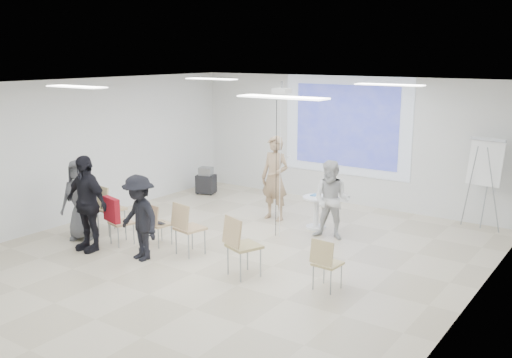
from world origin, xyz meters
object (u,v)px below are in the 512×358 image
Objects in this scene: chair_right_inner at (239,242)px; audience_left at (86,196)px; audience_outer at (81,195)px; av_cart at (206,181)px; chair_right_far at (325,260)px; laptop at (160,222)px; player_left at (275,173)px; flipchart_easel at (486,163)px; chair_center at (186,225)px; pedestal_table at (316,210)px; chair_far_left at (107,205)px; audience_mid at (139,212)px; chair_left_mid at (118,220)px; player_right at (332,196)px; chair_left_inner at (157,221)px.

audience_left is (-3.03, -0.52, 0.41)m from chair_right_inner.
chair_right_inner is 3.65m from audience_outer.
audience_left is at bearing -95.18° from av_cart.
laptop is (-3.53, 0.13, -0.05)m from chair_right_far.
player_left is at bearing -36.48° from av_cart.
flipchart_easel is at bearing -127.81° from laptop.
flipchart_easel is at bearing 27.79° from player_left.
chair_center is 1.39m from chair_right_inner.
pedestal_table is at bearing 53.28° from audience_left.
chair_center is (2.10, -0.03, -0.02)m from chair_far_left.
pedestal_table is 0.37× the size of flipchart_easel.
audience_mid is at bearing -120.24° from chair_center.
audience_mid is (0.26, -0.77, 0.42)m from laptop.
chair_far_left is 0.99× the size of chair_right_inner.
audience_mid reaches higher than laptop.
audience_left is at bearing -127.01° from flipchart_easel.
pedestal_table is 0.71× the size of chair_center.
av_cart is at bearing 128.46° from audience_mid.
chair_center is at bearing 26.87° from chair_left_mid.
av_cart is (-3.74, 1.00, -0.07)m from pedestal_table.
av_cart is at bearing 69.24° from audience_outer.
audience_mid is (1.57, -0.64, 0.26)m from chair_far_left.
player_right is 2.85m from chair_center.
chair_center is (-0.05, -2.79, -0.46)m from player_left.
player_right is at bearing 44.48° from audience_left.
chair_left_mid is 0.73m from chair_left_inner.
chair_left_mid is 1.22× the size of av_cart.
av_cart is (-1.84, 3.64, -0.16)m from chair_left_inner.
flipchart_easel is (3.84, 1.79, 0.35)m from player_left.
player_left is 3.97m from audience_left.
av_cart is (-4.00, 3.99, -0.28)m from chair_right_inner.
chair_left_mid reaches higher than av_cart.
pedestal_table is 3.17m from laptop.
chair_right_inner is (3.46, -0.31, 0.01)m from chair_far_left.
chair_right_inner is 1.41m from chair_right_far.
chair_far_left is 0.57× the size of audience_outer.
chair_left_inner is 2.73× the size of laptop.
player_right reaches higher than chair_right_inner.
player_right is 3.22m from flipchart_easel.
audience_mid is at bearing 117.70° from laptop.
chair_left_inner is at bearing -104.60° from player_left.
flipchart_easel reaches higher than chair_left_inner.
audience_left reaches higher than audience_outer.
chair_far_left is 0.58m from audience_outer.
player_right is 4.79m from audience_outer.
player_left is at bearing -98.88° from laptop.
audience_outer is at bearing -172.88° from audience_mid.
player_right is 4.39m from chair_far_left.
flipchart_easel is (3.88, 4.57, 0.81)m from chair_center.
chair_left_inner is at bearing 46.65° from audience_left.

